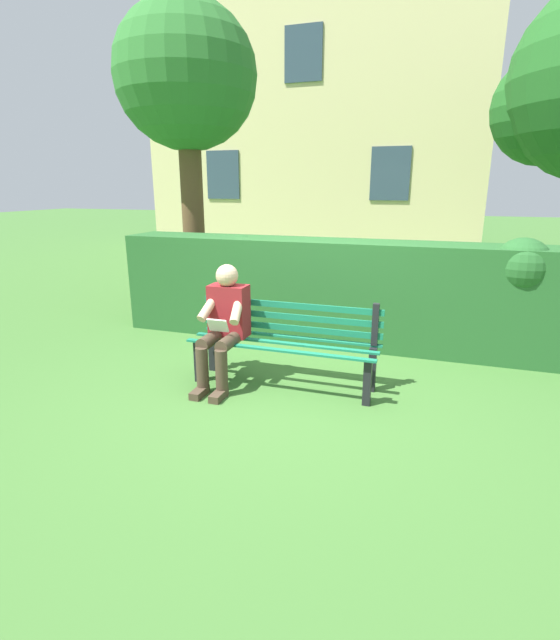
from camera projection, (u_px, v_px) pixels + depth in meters
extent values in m
plane|color=#3D6B2D|center=(283.00, 386.00, 4.66)|extent=(60.00, 60.00, 0.00)
cube|color=black|center=(367.00, 382.00, 4.20)|extent=(0.07, 0.07, 0.44)
cube|color=black|center=(199.00, 361.00, 4.71)|extent=(0.07, 0.07, 0.44)
cube|color=black|center=(372.00, 370.00, 4.49)|extent=(0.07, 0.07, 0.44)
cube|color=black|center=(213.00, 351.00, 5.00)|extent=(0.07, 0.07, 0.44)
cube|color=#197251|center=(290.00, 337.00, 4.73)|extent=(1.85, 0.06, 0.02)
cube|color=#197251|center=(283.00, 343.00, 4.54)|extent=(1.85, 0.06, 0.02)
cube|color=#197251|center=(276.00, 350.00, 4.35)|extent=(1.85, 0.06, 0.02)
cube|color=black|center=(375.00, 324.00, 4.40)|extent=(0.06, 0.06, 0.41)
cube|color=black|center=(213.00, 310.00, 4.92)|extent=(0.06, 0.06, 0.41)
cube|color=#197251|center=(289.00, 328.00, 4.69)|extent=(1.85, 0.02, 0.06)
cube|color=#197251|center=(290.00, 317.00, 4.66)|extent=(1.85, 0.02, 0.06)
cube|color=#197251|center=(290.00, 305.00, 4.63)|extent=(1.85, 0.02, 0.06)
cube|color=maroon|center=(229.00, 311.00, 4.66)|extent=(0.38, 0.22, 0.52)
sphere|color=#D8AD8C|center=(227.00, 276.00, 4.54)|extent=(0.22, 0.22, 0.22)
cylinder|color=#473828|center=(230.00, 341.00, 4.50)|extent=(0.13, 0.42, 0.13)
cylinder|color=#473828|center=(211.00, 339.00, 4.56)|extent=(0.13, 0.42, 0.13)
cylinder|color=#473828|center=(222.00, 373.00, 4.38)|extent=(0.12, 0.12, 0.46)
cylinder|color=#473828|center=(202.00, 370.00, 4.44)|extent=(0.12, 0.12, 0.46)
cube|color=#473828|center=(219.00, 395.00, 4.36)|extent=(0.10, 0.24, 0.07)
cube|color=#473828|center=(199.00, 393.00, 4.42)|extent=(0.10, 0.24, 0.07)
cylinder|color=#D8AD8C|center=(237.00, 309.00, 4.47)|extent=(0.14, 0.32, 0.26)
cylinder|color=#D8AD8C|center=(209.00, 307.00, 4.56)|extent=(0.14, 0.32, 0.26)
cube|color=white|center=(218.00, 325.00, 4.44)|extent=(0.20, 0.07, 0.13)
cube|color=#265B28|center=(353.00, 293.00, 5.78)|extent=(6.04, 0.68, 1.28)
sphere|color=#265B28|center=(522.00, 266.00, 5.01)|extent=(0.61, 0.61, 0.61)
sphere|color=#265B28|center=(242.00, 256.00, 6.19)|extent=(0.55, 0.55, 0.55)
cylinder|color=brown|center=(193.00, 216.00, 7.51)|extent=(0.35, 0.35, 2.90)
sphere|color=#2D702D|center=(186.00, 76.00, 6.95)|extent=(2.13, 2.13, 2.13)
sphere|color=#2D702D|center=(167.00, 97.00, 7.46)|extent=(1.28, 1.28, 1.28)
cube|color=beige|center=(319.00, 108.00, 12.44)|extent=(8.50, 3.15, 7.81)
cube|color=#334756|center=(390.00, 174.00, 10.81)|extent=(0.90, 0.04, 1.20)
cube|color=#334756|center=(223.00, 175.00, 12.11)|extent=(0.90, 0.04, 1.20)
cube|color=#334756|center=(303.00, 53.00, 10.72)|extent=(0.90, 0.04, 1.20)
sphere|color=#236023|center=(550.00, 108.00, 7.08)|extent=(1.69, 1.69, 1.69)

